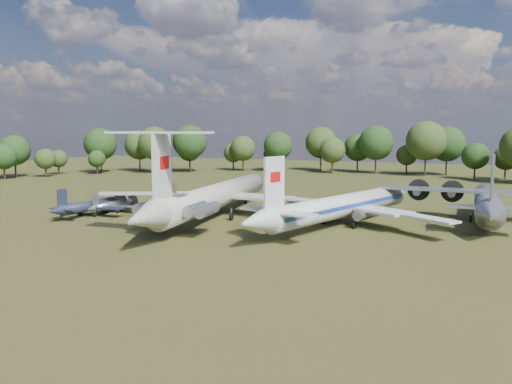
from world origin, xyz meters
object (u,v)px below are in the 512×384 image
at_px(il62_airliner, 217,200).
at_px(small_prop_west, 89,208).
at_px(an12_transport, 487,207).
at_px(small_prop_northwest, 112,207).
at_px(tu104_jet, 343,210).
at_px(person_on_il62, 175,189).

height_order(il62_airliner, small_prop_west, il62_airliner).
relative_size(il62_airliner, an12_transport, 1.54).
xyz_separation_m(small_prop_west, small_prop_northwest, (1.26, 4.38, -0.28)).
relative_size(tu104_jet, small_prop_west, 2.69).
bearing_deg(small_prop_west, tu104_jet, 14.32).
bearing_deg(il62_airliner, tu104_jet, -3.22).
distance_m(an12_transport, person_on_il62, 47.85).
bearing_deg(person_on_il62, small_prop_northwest, -53.10).
bearing_deg(tu104_jet, small_prop_northwest, -155.59).
height_order(small_prop_northwest, person_on_il62, person_on_il62).
distance_m(il62_airliner, person_on_il62, 15.75).
height_order(tu104_jet, small_prop_west, tu104_jet).
distance_m(il62_airliner, tu104_jet, 20.49).
distance_m(il62_airliner, an12_transport, 42.30).
bearing_deg(small_prop_west, small_prop_northwest, 76.65).
distance_m(small_prop_west, person_on_il62, 23.68).
bearing_deg(an12_transport, small_prop_northwest, -165.08).
bearing_deg(person_on_il62, tu104_jet, -161.21).
bearing_deg(an12_transport, small_prop_west, -161.55).
bearing_deg(il62_airliner, small_prop_northwest, -177.27).
height_order(small_prop_west, person_on_il62, person_on_il62).
height_order(an12_transport, small_prop_west, an12_transport).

